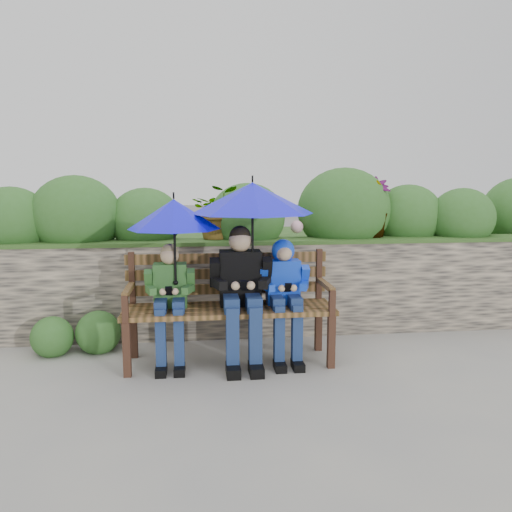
{
  "coord_description": "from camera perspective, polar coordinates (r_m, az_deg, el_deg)",
  "views": [
    {
      "loc": [
        -0.53,
        -4.48,
        1.65
      ],
      "look_at": [
        0.0,
        0.1,
        0.95
      ],
      "focal_mm": 35.0,
      "sensor_mm": 36.0,
      "label": 1
    }
  ],
  "objects": [
    {
      "name": "umbrella_left",
      "position": [
        4.39,
        -9.35,
        4.72
      ],
      "size": [
        0.81,
        0.81,
        0.82
      ],
      "color": "#0E0EED",
      "rests_on": "ground"
    },
    {
      "name": "boy_right",
      "position": [
        4.56,
        3.28,
        -3.65
      ],
      "size": [
        0.45,
        0.55,
        1.12
      ],
      "color": "#0041D6",
      "rests_on": "ground"
    },
    {
      "name": "boy_middle",
      "position": [
        4.48,
        -1.69,
        -3.66
      ],
      "size": [
        0.56,
        0.65,
        1.25
      ],
      "color": "black",
      "rests_on": "ground"
    },
    {
      "name": "garden_backdrop",
      "position": [
        6.15,
        -2.51,
        -0.63
      ],
      "size": [
        8.08,
        2.85,
        1.89
      ],
      "color": "#34322F",
      "rests_on": "ground"
    },
    {
      "name": "boy_left",
      "position": [
        4.5,
        -9.79,
        -4.57
      ],
      "size": [
        0.44,
        0.51,
        1.09
      ],
      "color": "#325A26",
      "rests_on": "ground"
    },
    {
      "name": "umbrella_right",
      "position": [
        4.42,
        -0.41,
        6.63
      ],
      "size": [
        1.1,
        1.1,
        0.94
      ],
      "color": "#0E0EED",
      "rests_on": "ground"
    },
    {
      "name": "ground",
      "position": [
        4.81,
        0.14,
        -11.45
      ],
      "size": [
        60.0,
        60.0,
        0.0
      ],
      "primitive_type": "plane",
      "color": "gray",
      "rests_on": "ground"
    },
    {
      "name": "park_bench",
      "position": [
        4.6,
        -3.14,
        -4.99
      ],
      "size": [
        1.89,
        0.56,
        1.0
      ],
      "color": "#3B2318",
      "rests_on": "ground"
    }
  ]
}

